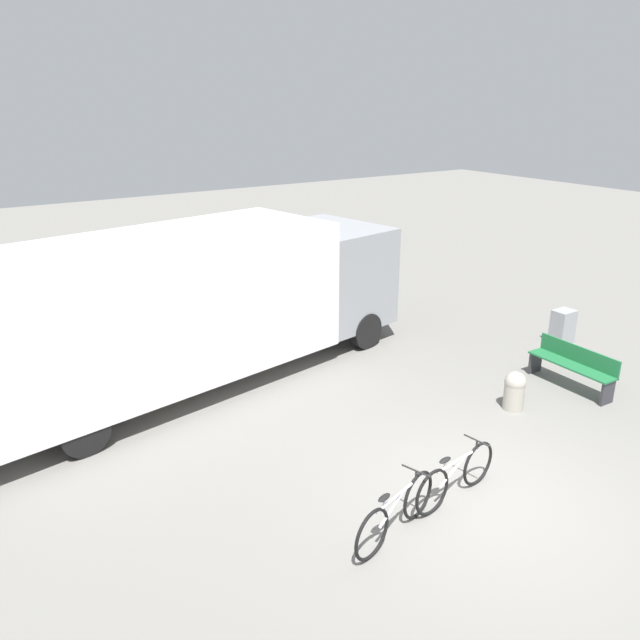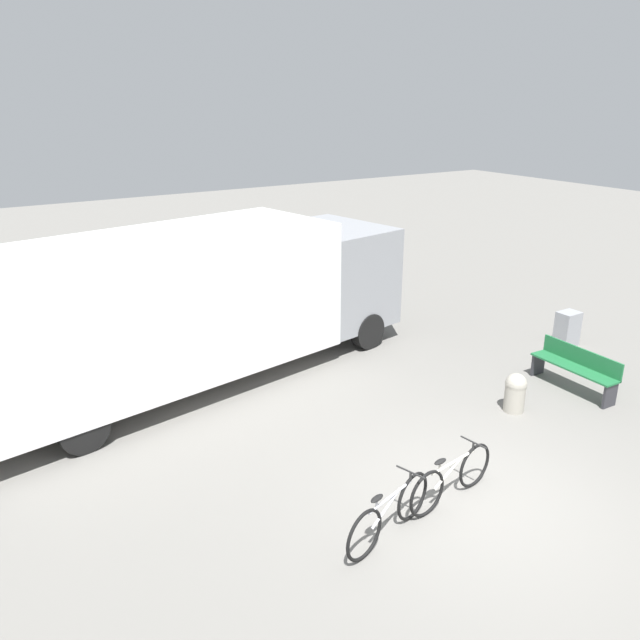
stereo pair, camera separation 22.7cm
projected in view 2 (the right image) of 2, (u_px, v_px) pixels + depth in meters
The scene contains 7 objects.
ground_plane at pixel (481, 502), 8.62m from camera, with size 60.00×60.00×0.00m, color slate.
delivery_truck at pixel (193, 301), 11.86m from camera, with size 9.37×4.04×2.94m.
park_bench at pixel (576, 367), 11.79m from camera, with size 0.45×1.75×0.81m.
bicycle_near at pixel (389, 513), 7.82m from camera, with size 1.65×0.60×0.76m.
bicycle_middle at pixel (452, 478), 8.55m from camera, with size 1.69×0.44×0.76m.
bollard_near_bench at pixel (515, 391), 11.00m from camera, with size 0.38×0.38×0.72m.
utility_box at pixel (567, 328), 13.96m from camera, with size 0.48×0.37×0.77m.
Camera 2 is at (-5.74, -4.97, 5.29)m, focal length 35.00 mm.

